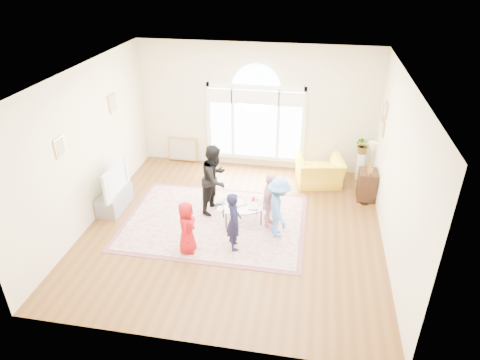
% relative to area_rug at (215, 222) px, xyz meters
% --- Properties ---
extents(ground, '(6.00, 6.00, 0.00)m').
position_rel_area_rug_xyz_m(ground, '(0.44, -0.14, -0.01)').
color(ground, brown).
rests_on(ground, ground).
extents(room_shell, '(6.00, 6.00, 6.00)m').
position_rel_area_rug_xyz_m(room_shell, '(0.45, 2.69, 1.56)').
color(room_shell, beige).
rests_on(room_shell, ground).
extents(area_rug, '(3.60, 2.60, 0.02)m').
position_rel_area_rug_xyz_m(area_rug, '(0.00, 0.00, 0.00)').
color(area_rug, '#C0B295').
rests_on(area_rug, ground).
extents(rug_border, '(3.80, 2.80, 0.01)m').
position_rel_area_rug_xyz_m(rug_border, '(0.00, 0.00, -0.00)').
color(rug_border, brown).
rests_on(rug_border, ground).
extents(tv_console, '(0.45, 1.00, 0.42)m').
position_rel_area_rug_xyz_m(tv_console, '(-2.31, 0.16, 0.20)').
color(tv_console, gray).
rests_on(tv_console, ground).
extents(television, '(0.18, 1.17, 0.67)m').
position_rel_area_rug_xyz_m(television, '(-2.30, 0.16, 0.75)').
color(television, black).
rests_on(television, tv_console).
extents(coffee_table, '(1.34, 1.09, 0.54)m').
position_rel_area_rug_xyz_m(coffee_table, '(0.57, 0.13, 0.39)').
color(coffee_table, silver).
rests_on(coffee_table, ground).
extents(armchair, '(1.25, 1.15, 0.70)m').
position_rel_area_rug_xyz_m(armchair, '(2.14, 2.05, 0.34)').
color(armchair, gold).
rests_on(armchair, ground).
extents(side_cabinet, '(0.40, 0.50, 0.70)m').
position_rel_area_rug_xyz_m(side_cabinet, '(3.22, 1.59, 0.34)').
color(side_cabinet, black).
rests_on(side_cabinet, ground).
extents(floor_lamp, '(0.27, 0.27, 1.51)m').
position_rel_area_rug_xyz_m(floor_lamp, '(3.19, 1.35, 1.27)').
color(floor_lamp, black).
rests_on(floor_lamp, ground).
extents(plant_pedestal, '(0.20, 0.20, 0.70)m').
position_rel_area_rug_xyz_m(plant_pedestal, '(3.14, 2.56, 0.34)').
color(plant_pedestal, white).
rests_on(plant_pedestal, ground).
extents(potted_plant, '(0.46, 0.42, 0.45)m').
position_rel_area_rug_xyz_m(potted_plant, '(3.14, 2.56, 0.92)').
color(potted_plant, '#33722D').
rests_on(potted_plant, plant_pedestal).
extents(leaning_picture, '(0.80, 0.14, 0.62)m').
position_rel_area_rug_xyz_m(leaning_picture, '(-1.52, 2.76, -0.01)').
color(leaning_picture, tan).
rests_on(leaning_picture, ground).
extents(child_red, '(0.37, 0.54, 1.06)m').
position_rel_area_rug_xyz_m(child_red, '(-0.27, -1.05, 0.54)').
color(child_red, '#AE1114').
rests_on(child_red, area_rug).
extents(child_navy, '(0.41, 0.51, 1.20)m').
position_rel_area_rug_xyz_m(child_navy, '(0.57, -0.79, 0.61)').
color(child_navy, '#151533').
rests_on(child_navy, area_rug).
extents(child_black, '(0.76, 0.88, 1.54)m').
position_rel_area_rug_xyz_m(child_black, '(-0.08, 0.47, 0.78)').
color(child_black, black).
rests_on(child_black, area_rug).
extents(child_pink, '(0.42, 0.74, 1.20)m').
position_rel_area_rug_xyz_m(child_pink, '(1.14, 0.05, 0.61)').
color(child_pink, '#E4A2A9').
rests_on(child_pink, area_rug).
extents(child_blue, '(0.69, 0.92, 1.26)m').
position_rel_area_rug_xyz_m(child_blue, '(1.36, -0.23, 0.64)').
color(child_blue, '#5089D6').
rests_on(child_blue, area_rug).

